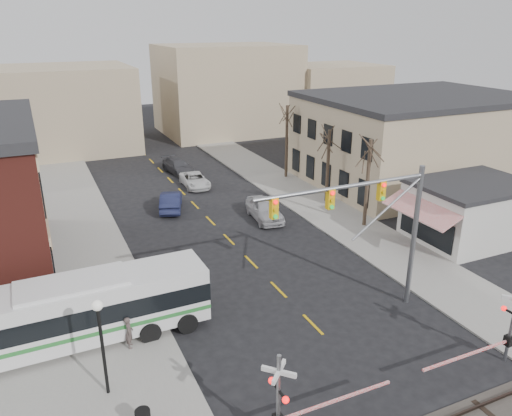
% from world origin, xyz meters
% --- Properties ---
extents(ground, '(160.00, 160.00, 0.00)m').
position_xyz_m(ground, '(0.00, 0.00, 0.00)').
color(ground, black).
rests_on(ground, ground).
extents(sidewalk_west, '(5.00, 60.00, 0.12)m').
position_xyz_m(sidewalk_west, '(-9.50, 20.00, 0.06)').
color(sidewalk_west, gray).
rests_on(sidewalk_west, ground).
extents(sidewalk_east, '(5.00, 60.00, 0.12)m').
position_xyz_m(sidewalk_east, '(9.50, 20.00, 0.06)').
color(sidewalk_east, gray).
rests_on(sidewalk_east, ground).
extents(tan_building, '(20.30, 15.30, 8.50)m').
position_xyz_m(tan_building, '(22.00, 20.00, 4.26)').
color(tan_building, tan).
rests_on(tan_building, ground).
extents(awning_shop, '(9.74, 6.20, 4.30)m').
position_xyz_m(awning_shop, '(15.97, 7.00, 2.16)').
color(awning_shop, beige).
rests_on(awning_shop, ground).
extents(tree_east_a, '(0.28, 0.28, 6.75)m').
position_xyz_m(tree_east_a, '(10.50, 12.00, 3.50)').
color(tree_east_a, '#382B21').
rests_on(tree_east_a, sidewalk_east).
extents(tree_east_b, '(0.28, 0.28, 6.30)m').
position_xyz_m(tree_east_b, '(10.80, 18.00, 3.27)').
color(tree_east_b, '#382B21').
rests_on(tree_east_b, sidewalk_east).
extents(tree_east_c, '(0.28, 0.28, 7.20)m').
position_xyz_m(tree_east_c, '(11.00, 26.00, 3.72)').
color(tree_east_c, '#382B21').
rests_on(tree_east_c, sidewalk_east).
extents(transit_bus, '(12.82, 3.00, 3.29)m').
position_xyz_m(transit_bus, '(-11.30, 5.35, 1.85)').
color(transit_bus, silver).
rests_on(transit_bus, ground).
extents(traffic_signal_mast, '(9.70, 0.30, 8.00)m').
position_xyz_m(traffic_signal_mast, '(3.32, 1.79, 5.72)').
color(traffic_signal_mast, gray).
rests_on(traffic_signal_mast, ground).
extents(rr_crossing_west, '(5.60, 1.36, 4.00)m').
position_xyz_m(rr_crossing_west, '(-4.83, -4.27, 1.97)').
color(rr_crossing_west, gray).
rests_on(rr_crossing_west, ground).
extents(rr_crossing_east, '(5.60, 1.36, 4.00)m').
position_xyz_m(rr_crossing_east, '(6.27, -4.29, 1.97)').
color(rr_crossing_east, gray).
rests_on(rr_crossing_east, ground).
extents(street_lamp, '(0.44, 0.44, 4.48)m').
position_xyz_m(street_lamp, '(-10.63, 1.08, 3.31)').
color(street_lamp, black).
rests_on(street_lamp, sidewalk_west).
extents(car_a, '(2.54, 5.20, 1.71)m').
position_xyz_m(car_a, '(4.11, 16.57, 0.85)').
color(car_a, '#A0A0A4').
rests_on(car_a, ground).
extents(car_b, '(3.06, 5.01, 1.56)m').
position_xyz_m(car_b, '(-2.14, 21.77, 0.78)').
color(car_b, '#171C3B').
rests_on(car_b, ground).
extents(car_c, '(2.35, 4.78, 1.31)m').
position_xyz_m(car_c, '(1.63, 26.97, 0.65)').
color(car_c, silver).
rests_on(car_c, ground).
extents(car_d, '(2.79, 5.21, 1.44)m').
position_xyz_m(car_d, '(1.49, 32.17, 0.72)').
color(car_d, '#39393E').
rests_on(car_d, ground).
extents(pedestrian_near, '(0.50, 0.66, 1.64)m').
position_xyz_m(pedestrian_near, '(-9.13, 3.90, 0.94)').
color(pedestrian_near, '#4C403D').
rests_on(pedestrian_near, sidewalk_west).
extents(pedestrian_far, '(0.97, 0.91, 1.59)m').
position_xyz_m(pedestrian_far, '(-10.12, 7.81, 0.91)').
color(pedestrian_far, '#2C2D4E').
rests_on(pedestrian_far, sidewalk_west).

